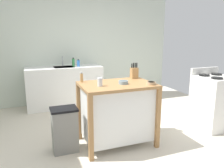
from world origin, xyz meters
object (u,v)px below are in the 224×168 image
kitchen_island (117,110)px  bowl_ceramic_wide (151,83)px  bottle_dish_soap (73,62)px  pepper_grinder (82,77)px  drinking_cup (100,82)px  stove (214,102)px  knife_block (134,73)px  trash_bin (65,130)px  bowl_stoneware_deep (123,82)px  bottle_hand_soap (78,63)px  sink_faucet (63,61)px

kitchen_island → bowl_ceramic_wide: bowl_ceramic_wide is taller
bottle_dish_soap → pepper_grinder: bearing=-97.6°
bowl_ceramic_wide → drinking_cup: (-0.70, 0.17, 0.04)m
bowl_ceramic_wide → stove: (1.39, 0.18, -0.48)m
bowl_ceramic_wide → pepper_grinder: pepper_grinder is taller
knife_block → trash_bin: 1.38m
knife_block → bowl_stoneware_deep: bearing=-135.6°
knife_block → bottle_dish_soap: 1.91m
bottle_dish_soap → bottle_hand_soap: bearing=-35.6°
bottle_dish_soap → bottle_hand_soap: 0.12m
knife_block → bottle_dish_soap: (-0.62, 1.81, -0.01)m
knife_block → pepper_grinder: (-0.86, 0.01, -0.02)m
kitchen_island → stove: 1.81m
trash_bin → bottle_dish_soap: bottle_dish_soap is taller
sink_faucet → bottle_dish_soap: bearing=-37.1°
kitchen_island → drinking_cup: size_ratio=9.17×
drinking_cup → stove: size_ratio=0.11×
knife_block → sink_faucet: bearing=112.9°
bowl_stoneware_deep → stove: (1.74, 0.01, -0.49)m
sink_faucet → bottle_dish_soap: 0.27m
pepper_grinder → bottle_dish_soap: bearing=82.4°
knife_block → drinking_cup: 0.76m
bottle_hand_soap → drinking_cup: bearing=-94.5°
kitchen_island → stove: bearing=-1.8°
bowl_stoneware_deep → drinking_cup: (-0.35, -0.01, 0.03)m
bowl_ceramic_wide → bottle_dish_soap: 2.40m
knife_block → bowl_stoneware_deep: (-0.33, -0.33, -0.07)m
drinking_cup → stove: 2.15m
kitchen_island → trash_bin: 0.79m
kitchen_island → trash_bin: (-0.76, 0.05, -0.20)m
drinking_cup → sink_faucet: sink_faucet is taller
bottle_dish_soap → bowl_stoneware_deep: bearing=-82.4°
pepper_grinder → bowl_ceramic_wide: bearing=-30.2°
knife_block → bowl_stoneware_deep: knife_block is taller
kitchen_island → bottle_dish_soap: (-0.21, 2.07, 0.49)m
knife_block → drinking_cup: bearing=-153.9°
bowl_stoneware_deep → pepper_grinder: 0.62m
bowl_ceramic_wide → bowl_stoneware_deep: size_ratio=0.93×
kitchen_island → bottle_dish_soap: bearing=95.9°
bowl_stoneware_deep → trash_bin: (-0.84, 0.11, -0.63)m
bowl_stoneware_deep → bottle_hand_soap: bearing=95.2°
knife_block → sink_faucet: (-0.83, 1.97, 0.00)m
pepper_grinder → trash_bin: bearing=-144.3°
bottle_dish_soap → bottle_hand_soap: size_ratio=1.17×
bowl_ceramic_wide → pepper_grinder: (-0.87, 0.51, 0.05)m
trash_bin → sink_faucet: sink_faucet is taller
sink_faucet → bowl_ceramic_wide: bearing=-71.1°
drinking_cup → bottle_hand_soap: (0.16, 2.07, 0.01)m
bowl_ceramic_wide → bottle_hand_soap: size_ratio=0.76×
pepper_grinder → drinking_cup: bearing=-63.2°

